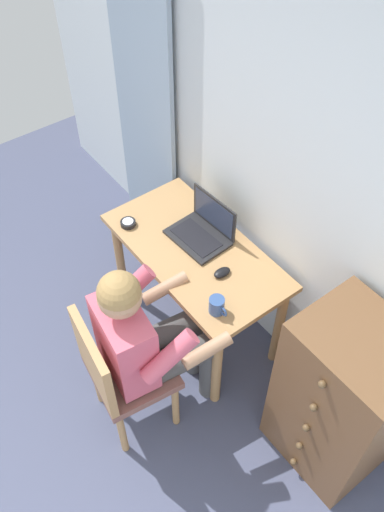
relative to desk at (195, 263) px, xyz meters
name	(u,v)px	position (x,y,z in m)	size (l,w,h in m)	color
wall_back	(288,176)	(0.27, 0.36, 0.65)	(4.80, 0.05, 2.50)	silver
curtain_panel	(144,103)	(-0.91, 0.29, 0.48)	(0.61, 0.03, 2.16)	#8EA3B7
desk	(195,263)	(0.00, 0.00, 0.00)	(1.11, 0.58, 0.72)	tan
dresser	(341,400)	(1.08, 0.07, -0.08)	(0.55, 0.48, 1.05)	brown
chair	(119,371)	(0.28, -0.71, -0.10)	(0.47, 0.45, 0.90)	brown
person_seated	(149,336)	(0.30, -0.52, 0.09)	(0.58, 0.62, 1.21)	#4C4C4C
laptop	(203,229)	(-0.06, 0.10, 0.17)	(0.36, 0.27, 0.24)	#232326
computer_mouse	(222,272)	(0.23, 0.00, 0.13)	(0.06, 0.10, 0.03)	black
desk_clock	(128,223)	(-0.39, -0.20, 0.13)	(0.09, 0.09, 0.03)	black
coffee_mug	(217,306)	(0.40, -0.17, 0.16)	(0.12, 0.08, 0.09)	#33518C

